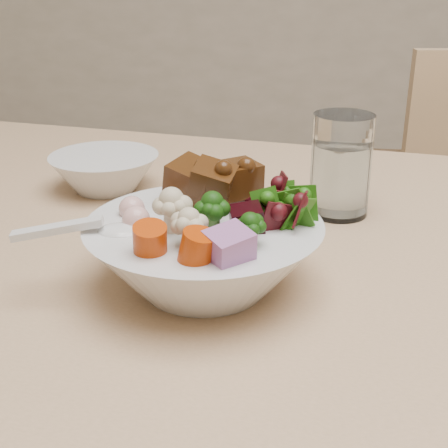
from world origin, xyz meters
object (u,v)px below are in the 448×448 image
object	(u,v)px
water_glass	(341,169)
side_bowl	(105,173)
food_bowl	(206,250)
dining_table	(398,333)

from	to	relation	value
water_glass	side_bowl	bearing A→B (deg)	170.24
food_bowl	water_glass	size ratio (longest dim) A/B	1.80
food_bowl	side_bowl	distance (m)	0.30
dining_table	water_glass	world-z (taller)	water_glass
food_bowl	side_bowl	xyz separation A→B (m)	(-0.17, 0.25, -0.01)
water_glass	side_bowl	world-z (taller)	water_glass
water_glass	food_bowl	bearing A→B (deg)	-124.14
food_bowl	dining_table	bearing A→B (deg)	14.59
dining_table	side_bowl	xyz separation A→B (m)	(-0.35, 0.20, 0.09)
dining_table	side_bowl	distance (m)	0.42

